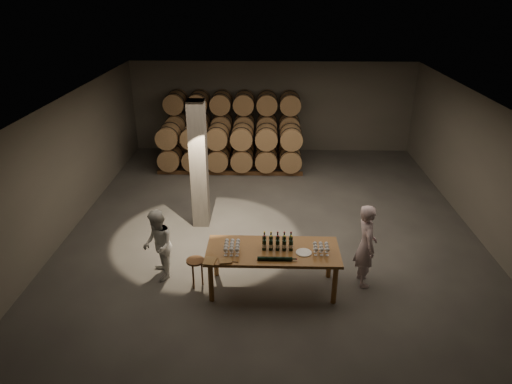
{
  "coord_description": "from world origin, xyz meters",
  "views": [
    {
      "loc": [
        -0.11,
        -10.11,
        5.62
      ],
      "look_at": [
        -0.4,
        -0.23,
        1.1
      ],
      "focal_mm": 32.0,
      "sensor_mm": 36.0,
      "label": 1
    }
  ],
  "objects_px": {
    "stool": "(196,265)",
    "plate": "(304,253)",
    "person_woman": "(158,245)",
    "person_man": "(366,245)",
    "bottle_cluster": "(278,243)",
    "notebook_near": "(225,261)",
    "tasting_table": "(273,254)"
  },
  "relations": [
    {
      "from": "tasting_table",
      "to": "stool",
      "type": "height_order",
      "value": "tasting_table"
    },
    {
      "from": "plate",
      "to": "person_woman",
      "type": "bearing_deg",
      "value": 171.94
    },
    {
      "from": "tasting_table",
      "to": "person_man",
      "type": "height_order",
      "value": "person_man"
    },
    {
      "from": "bottle_cluster",
      "to": "notebook_near",
      "type": "relative_size",
      "value": 2.55
    },
    {
      "from": "bottle_cluster",
      "to": "person_woman",
      "type": "height_order",
      "value": "person_woman"
    },
    {
      "from": "bottle_cluster",
      "to": "stool",
      "type": "relative_size",
      "value": 1.0
    },
    {
      "from": "plate",
      "to": "stool",
      "type": "bearing_deg",
      "value": 176.05
    },
    {
      "from": "person_woman",
      "to": "notebook_near",
      "type": "bearing_deg",
      "value": 43.22
    },
    {
      "from": "tasting_table",
      "to": "stool",
      "type": "bearing_deg",
      "value": 177.89
    },
    {
      "from": "tasting_table",
      "to": "stool",
      "type": "distance_m",
      "value": 1.58
    },
    {
      "from": "plate",
      "to": "person_woman",
      "type": "xyz_separation_m",
      "value": [
        -2.94,
        0.42,
        -0.14
      ]
    },
    {
      "from": "plate",
      "to": "person_man",
      "type": "bearing_deg",
      "value": 15.29
    },
    {
      "from": "tasting_table",
      "to": "person_woman",
      "type": "relative_size",
      "value": 1.7
    },
    {
      "from": "stool",
      "to": "notebook_near",
      "type": "bearing_deg",
      "value": -36.71
    },
    {
      "from": "bottle_cluster",
      "to": "plate",
      "type": "distance_m",
      "value": 0.54
    },
    {
      "from": "bottle_cluster",
      "to": "person_woman",
      "type": "xyz_separation_m",
      "value": [
        -2.43,
        0.25,
        -0.25
      ]
    },
    {
      "from": "bottle_cluster",
      "to": "person_man",
      "type": "relative_size",
      "value": 0.34
    },
    {
      "from": "bottle_cluster",
      "to": "stool",
      "type": "height_order",
      "value": "bottle_cluster"
    },
    {
      "from": "plate",
      "to": "person_man",
      "type": "distance_m",
      "value": 1.31
    },
    {
      "from": "plate",
      "to": "stool",
      "type": "height_order",
      "value": "plate"
    },
    {
      "from": "plate",
      "to": "tasting_table",
      "type": "bearing_deg",
      "value": 171.32
    },
    {
      "from": "tasting_table",
      "to": "notebook_near",
      "type": "bearing_deg",
      "value": -154.04
    },
    {
      "from": "plate",
      "to": "notebook_near",
      "type": "distance_m",
      "value": 1.52
    },
    {
      "from": "plate",
      "to": "notebook_near",
      "type": "bearing_deg",
      "value": -167.02
    },
    {
      "from": "plate",
      "to": "notebook_near",
      "type": "height_order",
      "value": "notebook_near"
    },
    {
      "from": "stool",
      "to": "person_man",
      "type": "relative_size",
      "value": 0.34
    },
    {
      "from": "person_man",
      "to": "person_woman",
      "type": "bearing_deg",
      "value": 84.63
    },
    {
      "from": "tasting_table",
      "to": "stool",
      "type": "relative_size",
      "value": 4.31
    },
    {
      "from": "stool",
      "to": "person_woman",
      "type": "height_order",
      "value": "person_woman"
    },
    {
      "from": "tasting_table",
      "to": "stool",
      "type": "xyz_separation_m",
      "value": [
        -1.55,
        0.06,
        -0.3
      ]
    },
    {
      "from": "stool",
      "to": "plate",
      "type": "bearing_deg",
      "value": -3.95
    },
    {
      "from": "person_man",
      "to": "stool",
      "type": "bearing_deg",
      "value": 88.91
    }
  ]
}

